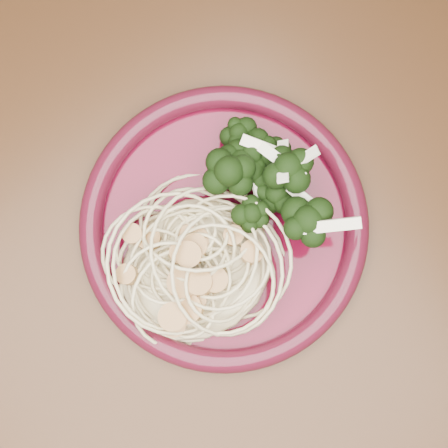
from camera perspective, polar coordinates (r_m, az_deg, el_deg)
dining_table at (r=0.68m, az=0.77°, el=2.47°), size 1.20×0.80×0.75m
dinner_plate at (r=0.56m, az=0.00°, el=-0.15°), size 0.34×0.34×0.02m
spaghetti_pile at (r=0.55m, az=-2.57°, el=-3.95°), size 0.18×0.17×0.03m
scallop_cluster at (r=0.51m, az=-2.75°, el=-3.66°), size 0.16×0.16×0.04m
broccoli_pile at (r=0.55m, az=3.12°, el=4.97°), size 0.13×0.16×0.05m
onion_garnish at (r=0.52m, az=3.31°, el=5.73°), size 0.09×0.11×0.05m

